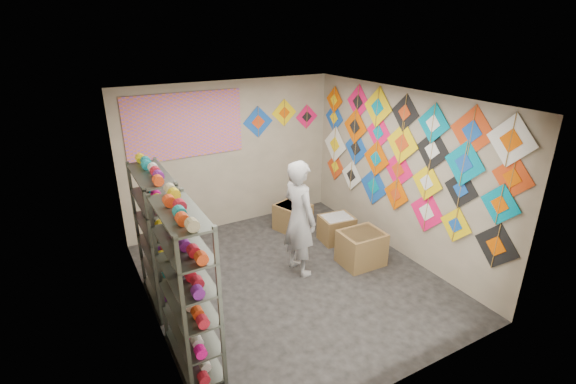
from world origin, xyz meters
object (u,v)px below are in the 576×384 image
shelf_rack_back (159,239)px  shopkeeper (299,218)px  carton_a (361,248)px  carton_c (293,217)px  shelf_rack_front (187,289)px  carton_b (336,229)px

shelf_rack_back → shopkeeper: bearing=-8.1°
carton_a → carton_c: size_ratio=1.15×
shelf_rack_front → carton_b: shelf_rack_front is taller
shelf_rack_front → carton_a: shelf_rack_front is taller
shelf_rack_front → carton_b: bearing=26.5°
shopkeeper → carton_c: bearing=-32.4°
shopkeeper → carton_b: (1.08, 0.52, -0.67)m
carton_b → carton_c: size_ratio=0.98×
carton_b → carton_c: bearing=128.1°
carton_b → carton_c: (-0.46, 0.75, 0.02)m
shopkeeper → carton_a: bearing=-113.7°
carton_a → carton_c: bearing=104.4°
shelf_rack_front → carton_a: bearing=13.5°
shopkeeper → carton_a: 1.20m
carton_a → carton_b: bearing=84.4°
shelf_rack_front → shopkeeper: shelf_rack_front is taller
shelf_rack_back → carton_a: bearing=-11.1°
shelf_rack_back → carton_b: size_ratio=3.39×
shopkeeper → carton_a: size_ratio=2.74×
shelf_rack_back → carton_b: shelf_rack_back is taller
shelf_rack_front → shelf_rack_back: 1.30m
shelf_rack_back → shopkeeper: shelf_rack_back is taller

